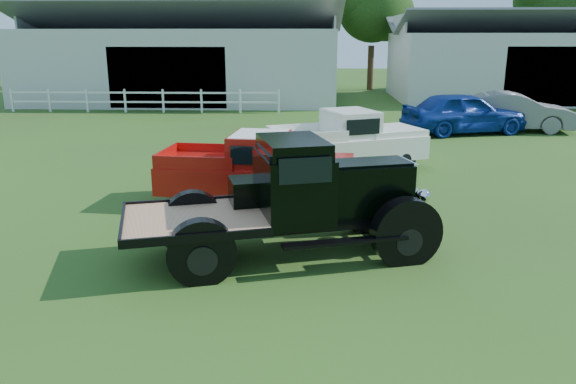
# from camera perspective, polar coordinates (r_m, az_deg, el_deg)

# --- Properties ---
(ground) EXTENTS (120.00, 120.00, 0.00)m
(ground) POSITION_cam_1_polar(r_m,az_deg,el_deg) (9.82, -1.45, -7.81)
(ground) COLOR #2F421B
(shed_left) EXTENTS (18.80, 10.20, 5.60)m
(shed_left) POSITION_cam_1_polar(r_m,az_deg,el_deg) (35.81, -10.34, 13.68)
(shed_left) COLOR beige
(shed_left) RESTS_ON ground
(shed_right) EXTENTS (16.80, 9.20, 5.20)m
(shed_right) POSITION_cam_1_polar(r_m,az_deg,el_deg) (38.42, 23.20, 12.52)
(shed_right) COLOR beige
(shed_right) RESTS_ON ground
(fence_rail) EXTENTS (14.20, 0.16, 1.20)m
(fence_rail) POSITION_cam_1_polar(r_m,az_deg,el_deg) (30.41, -14.41, 8.96)
(fence_rail) COLOR white
(fence_rail) RESTS_ON ground
(tree_a) EXTENTS (6.30, 6.30, 10.50)m
(tree_a) POSITION_cam_1_polar(r_m,az_deg,el_deg) (45.93, -22.63, 16.22)
(tree_a) COLOR black
(tree_a) RESTS_ON ground
(tree_b) EXTENTS (6.90, 6.90, 11.50)m
(tree_b) POSITION_cam_1_polar(r_m,az_deg,el_deg) (43.27, -4.10, 18.10)
(tree_b) COLOR black
(tree_b) RESTS_ON ground
(tree_c) EXTENTS (5.40, 5.40, 9.00)m
(tree_c) POSITION_cam_1_polar(r_m,az_deg,el_deg) (42.22, 8.54, 16.33)
(tree_c) COLOR black
(tree_c) RESTS_ON ground
(tree_d) EXTENTS (6.00, 6.00, 10.00)m
(tree_d) POSITION_cam_1_polar(r_m,az_deg,el_deg) (46.39, 25.23, 15.62)
(tree_d) COLOR black
(tree_d) RESTS_ON ground
(vintage_flatbed) EXTENTS (5.84, 3.56, 2.16)m
(vintage_flatbed) POSITION_cam_1_polar(r_m,az_deg,el_deg) (10.06, -0.09, -0.66)
(vintage_flatbed) COLOR black
(vintage_flatbed) RESTS_ON ground
(red_pickup) EXTENTS (4.88, 2.30, 1.72)m
(red_pickup) POSITION_cam_1_polar(r_m,az_deg,el_deg) (13.30, -3.24, 2.40)
(red_pickup) COLOR #A9120D
(red_pickup) RESTS_ON ground
(white_pickup) EXTENTS (5.11, 3.56, 1.75)m
(white_pickup) POSITION_cam_1_polar(r_m,az_deg,el_deg) (16.76, 6.01, 5.17)
(white_pickup) COLOR white
(white_pickup) RESTS_ON ground
(misc_car_blue) EXTENTS (5.33, 3.22, 1.70)m
(misc_car_blue) POSITION_cam_1_polar(r_m,az_deg,el_deg) (24.10, 17.43, 7.69)
(misc_car_blue) COLOR navy
(misc_car_blue) RESTS_ON ground
(misc_car_grey) EXTENTS (5.04, 2.45, 1.59)m
(misc_car_grey) POSITION_cam_1_polar(r_m,az_deg,el_deg) (25.54, 21.89, 7.57)
(misc_car_grey) COLOR slate
(misc_car_grey) RESTS_ON ground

